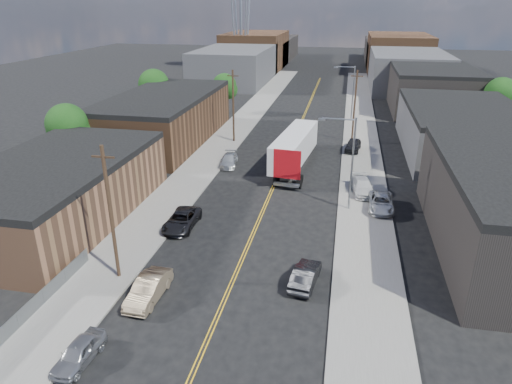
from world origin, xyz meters
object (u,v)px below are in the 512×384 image
at_px(car_left_d, 229,160).
at_px(car_right_lot_b, 362,186).
at_px(car_left_a, 79,353).
at_px(car_right_lot_a, 381,202).
at_px(car_left_b, 148,289).
at_px(car_right_lot_c, 353,145).
at_px(semi_truck, 296,145).
at_px(car_right_oncoming, 305,275).
at_px(car_left_c, 182,220).

distance_m(car_left_d, car_right_lot_b, 16.80).
distance_m(car_left_a, car_right_lot_a, 29.38).
bearing_deg(car_left_b, car_left_a, -100.85).
distance_m(car_left_b, car_right_lot_c, 38.08).
xyz_separation_m(semi_truck, car_right_oncoming, (3.63, -25.30, -1.81)).
bearing_deg(car_right_lot_b, semi_truck, 126.32).
bearing_deg(car_left_b, car_right_lot_b, 57.78).
bearing_deg(car_right_lot_a, car_right_lot_c, 99.33).
relative_size(car_left_a, car_left_d, 0.83).
xyz_separation_m(car_left_a, car_right_lot_c, (14.76, 41.89, 0.26)).
bearing_deg(car_right_lot_c, car_left_b, -102.84).
distance_m(car_right_lot_a, car_right_lot_b, 4.11).
distance_m(car_left_b, car_left_d, 27.17).
relative_size(car_left_c, car_right_lot_b, 1.04).
height_order(car_left_a, car_left_b, car_left_b).
bearing_deg(car_left_a, car_right_oncoming, 45.30).
bearing_deg(car_right_lot_a, car_left_d, 151.96).
bearing_deg(car_left_b, car_right_lot_c, 71.28).
relative_size(car_left_b, car_left_d, 1.02).
bearing_deg(car_left_a, car_left_b, 81.68).
distance_m(semi_truck, car_left_d, 8.35).
relative_size(car_left_a, car_right_lot_c, 0.85).
relative_size(car_left_d, car_right_lot_a, 0.92).
distance_m(car_left_a, car_left_d, 33.37).
xyz_separation_m(semi_truck, car_right_lot_a, (9.50, -11.64, -1.68)).
distance_m(car_right_lot_a, car_right_lot_c, 18.40).
distance_m(car_right_oncoming, car_right_lot_c, 32.04).
height_order(car_left_b, car_right_lot_a, car_left_b).
bearing_deg(car_right_lot_b, car_right_lot_c, 85.39).
distance_m(car_left_b, car_left_c, 10.49).
relative_size(car_left_a, car_left_b, 0.81).
relative_size(car_left_a, car_right_lot_a, 0.76).
bearing_deg(semi_truck, car_left_b, -96.19).
relative_size(car_left_b, car_right_lot_b, 0.95).
distance_m(car_left_a, car_right_lot_c, 44.41).
relative_size(car_left_c, car_right_lot_c, 1.15).
bearing_deg(semi_truck, car_right_oncoming, -75.42).
xyz_separation_m(car_left_b, car_right_oncoming, (10.13, 3.78, -0.05)).
relative_size(car_left_b, car_right_lot_c, 1.05).
bearing_deg(semi_truck, car_right_lot_b, -38.87).
distance_m(semi_truck, car_right_lot_b, 11.23).
xyz_separation_m(car_left_b, car_right_lot_c, (13.36, 35.66, 0.14)).
bearing_deg(car_left_c, car_left_d, 89.96).
height_order(semi_truck, car_left_d, semi_truck).
bearing_deg(car_right_lot_c, car_right_lot_b, -78.51).
bearing_deg(semi_truck, car_left_a, -96.21).
bearing_deg(car_right_oncoming, car_left_b, 28.10).
xyz_separation_m(car_right_lot_a, car_right_lot_b, (-1.68, 3.75, 0.02)).
relative_size(car_right_lot_a, car_right_lot_b, 1.01).
height_order(car_left_c, car_right_lot_b, car_right_lot_b).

